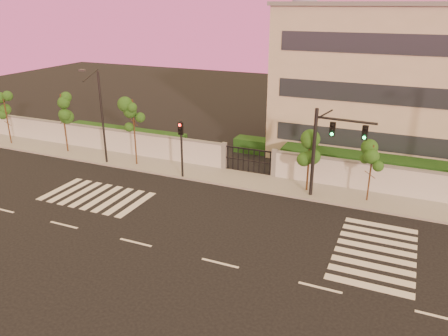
# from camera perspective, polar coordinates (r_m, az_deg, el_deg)

# --- Properties ---
(ground) EXTENTS (120.00, 120.00, 0.00)m
(ground) POSITION_cam_1_polar(r_m,az_deg,el_deg) (22.27, -0.52, -12.33)
(ground) COLOR black
(ground) RESTS_ON ground
(sidewalk) EXTENTS (60.00, 3.00, 0.15)m
(sidewalk) POSITION_cam_1_polar(r_m,az_deg,el_deg) (31.01, 7.41, -2.34)
(sidewalk) COLOR gray
(sidewalk) RESTS_ON ground
(perimeter_wall) EXTENTS (60.00, 0.36, 2.20)m
(perimeter_wall) POSITION_cam_1_polar(r_m,az_deg,el_deg) (31.96, 8.44, 0.25)
(perimeter_wall) COLOR silver
(perimeter_wall) RESTS_ON ground
(hedge_row) EXTENTS (41.00, 4.25, 1.80)m
(hedge_row) POSITION_cam_1_polar(r_m,az_deg,el_deg) (34.33, 11.36, 1.08)
(hedge_row) COLOR #103515
(hedge_row) RESTS_ON ground
(institutional_building) EXTENTS (24.40, 12.40, 12.25)m
(institutional_building) POSITION_cam_1_polar(r_m,az_deg,el_deg) (39.48, 25.66, 10.04)
(institutional_building) COLOR #B8AE9B
(institutional_building) RESTS_ON ground
(road_markings) EXTENTS (57.00, 7.62, 0.02)m
(road_markings) POSITION_cam_1_polar(r_m,az_deg,el_deg) (25.77, -0.33, -7.35)
(road_markings) COLOR silver
(road_markings) RESTS_ON ground
(street_tree_a) EXTENTS (1.32, 1.05, 4.71)m
(street_tree_a) POSITION_cam_1_polar(r_m,az_deg,el_deg) (43.60, -26.67, 7.09)
(street_tree_a) COLOR #382314
(street_tree_a) RESTS_ON ground
(street_tree_b) EXTENTS (1.51, 1.21, 5.09)m
(street_tree_b) POSITION_cam_1_polar(r_m,az_deg,el_deg) (39.15, -20.30, 7.10)
(street_tree_b) COLOR #382314
(street_tree_b) RESTS_ON ground
(street_tree_c) EXTENTS (1.47, 1.17, 5.33)m
(street_tree_c) POSITION_cam_1_polar(r_m,az_deg,el_deg) (34.32, -11.71, 6.46)
(street_tree_c) COLOR #382314
(street_tree_c) RESTS_ON ground
(street_tree_d) EXTENTS (1.65, 1.31, 4.26)m
(street_tree_d) POSITION_cam_1_polar(r_m,az_deg,el_deg) (29.43, 11.17, 2.53)
(street_tree_d) COLOR #382314
(street_tree_d) RESTS_ON ground
(street_tree_e) EXTENTS (1.32, 1.05, 3.89)m
(street_tree_e) POSITION_cam_1_polar(r_m,az_deg,el_deg) (28.93, 18.78, 0.90)
(street_tree_e) COLOR #382314
(street_tree_e) RESTS_ON ground
(traffic_signal_main) EXTENTS (3.81, 0.47, 6.02)m
(traffic_signal_main) POSITION_cam_1_polar(r_m,az_deg,el_deg) (28.37, 13.21, 3.09)
(traffic_signal_main) COLOR black
(traffic_signal_main) RESTS_ON ground
(traffic_signal_secondary) EXTENTS (0.34, 0.34, 4.41)m
(traffic_signal_secondary) POSITION_cam_1_polar(r_m,az_deg,el_deg) (31.46, -5.60, 3.38)
(traffic_signal_secondary) COLOR black
(traffic_signal_secondary) RESTS_ON ground
(streetlight_west) EXTENTS (0.46, 1.86, 7.72)m
(streetlight_west) POSITION_cam_1_polar(r_m,az_deg,el_deg) (35.12, -15.82, 6.86)
(streetlight_west) COLOR black
(streetlight_west) RESTS_ON ground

